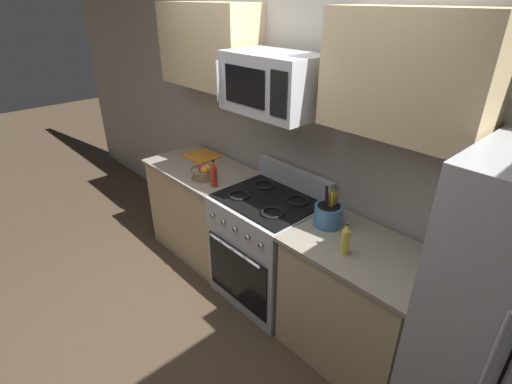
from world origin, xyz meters
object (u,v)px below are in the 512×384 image
bottle_oil (346,239)px  utensil_crock (328,215)px  microwave (273,83)px  fruit_basket (204,172)px  range_oven (267,247)px  cutting_board (202,156)px  bottle_hot_sauce (214,175)px

bottle_oil → utensil_crock: bearing=145.9°
microwave → fruit_basket: (-0.67, -0.14, -0.83)m
utensil_crock → bottle_oil: bearing=-34.1°
range_oven → fruit_basket: (-0.67, -0.11, 0.49)m
utensil_crock → cutting_board: bearing=176.7°
cutting_board → bottle_hot_sauce: bearing=-26.8°
bottle_hot_sauce → range_oven: bearing=18.0°
microwave → range_oven: bearing=-89.9°
bottle_hot_sauce → bottle_oil: 1.27m
cutting_board → bottle_hot_sauce: 0.67m
fruit_basket → microwave: bearing=12.0°
cutting_board → bottle_oil: bearing=-8.4°
microwave → fruit_basket: bearing=-168.0°
utensil_crock → fruit_basket: (-1.20, -0.17, -0.03)m
range_oven → bottle_hot_sauce: bottle_hot_sauce is taller
bottle_hot_sauce → microwave: bearing=21.0°
microwave → utensil_crock: size_ratio=2.29×
fruit_basket → utensil_crock: bearing=7.9°
fruit_basket → bottle_hot_sauce: 0.21m
bottle_hot_sauce → bottle_oil: bottle_hot_sauce is taller
fruit_basket → bottle_oil: bearing=-0.7°
microwave → utensil_crock: (0.53, 0.02, -0.80)m
fruit_basket → bottle_oil: 1.47m
utensil_crock → cutting_board: (-1.59, 0.09, -0.07)m
range_oven → utensil_crock: bearing=5.6°
utensil_crock → bottle_hot_sauce: size_ratio=1.31×
range_oven → bottle_oil: bottle_oil is taller
microwave → bottle_oil: microwave is taller
microwave → bottle_hot_sauce: bearing=-159.0°
fruit_basket → bottle_hot_sauce: (0.19, -0.04, 0.06)m
range_oven → bottle_oil: 0.97m
cutting_board → bottle_oil: bottle_oil is taller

